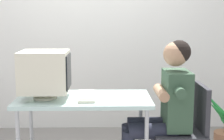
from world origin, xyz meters
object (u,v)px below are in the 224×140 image
object	(u,v)px
person_seated	(164,104)
desk	(84,104)
keyboard	(86,96)
office_chair	(185,126)
crt_monitor	(45,72)

from	to	relation	value
person_seated	desk	bearing A→B (deg)	176.32
keyboard	person_seated	bearing A→B (deg)	-3.16
desk	office_chair	xyz separation A→B (m)	(0.92, -0.05, -0.20)
desk	person_seated	xyz separation A→B (m)	(0.72, -0.05, 0.02)
crt_monitor	person_seated	bearing A→B (deg)	-0.83
keyboard	office_chair	xyz separation A→B (m)	(0.90, -0.04, -0.28)
keyboard	person_seated	distance (m)	0.71
keyboard	person_seated	xyz separation A→B (m)	(0.70, -0.04, -0.06)
crt_monitor	office_chair	size ratio (longest dim) A/B	0.49
crt_monitor	office_chair	distance (m)	1.36
desk	office_chair	world-z (taller)	office_chair
desk	person_seated	bearing A→B (deg)	-3.68
desk	person_seated	distance (m)	0.73
office_chair	person_seated	bearing A→B (deg)	180.00
crt_monitor	person_seated	size ratio (longest dim) A/B	0.33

